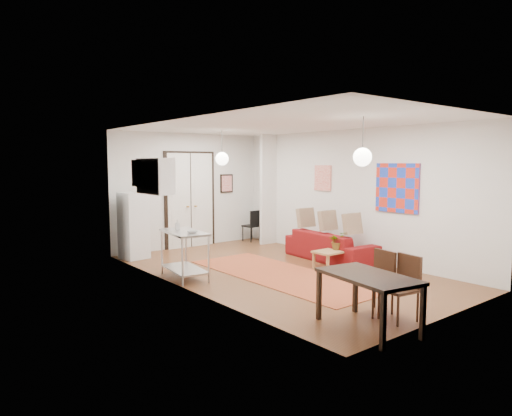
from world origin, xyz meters
TOP-DOWN VIEW (x-y plane):
  - floor at (0.00, 0.00)m, footprint 7.00×7.00m
  - ceiling at (0.00, 0.00)m, footprint 4.20×7.00m
  - wall_back at (0.00, 3.50)m, footprint 4.20×0.02m
  - wall_front at (0.00, -3.50)m, footprint 4.20×0.02m
  - wall_left at (-2.10, 0.00)m, footprint 0.02×7.00m
  - wall_right at (2.10, 0.00)m, footprint 0.02×7.00m
  - double_doors at (0.00, 3.46)m, footprint 1.44×0.06m
  - stub_partition at (1.85, 2.55)m, footprint 0.50×0.10m
  - wall_cabinet at (-1.92, 1.50)m, footprint 0.35×1.00m
  - painting_popart at (2.08, -1.25)m, footprint 0.05×1.00m
  - painting_abstract at (2.08, 0.80)m, footprint 0.05×0.50m
  - poster_back at (1.15, 3.47)m, footprint 0.40×0.03m
  - print_left at (-2.07, 2.00)m, footprint 0.03×0.44m
  - pendant_back at (0.00, 2.00)m, footprint 0.30×0.30m
  - pendant_front at (0.00, -2.00)m, footprint 0.30×0.30m
  - kilim_rug at (-0.17, -0.25)m, footprint 1.57×4.17m
  - sofa at (1.61, 0.10)m, footprint 2.25×1.03m
  - coffee_table at (1.04, -0.49)m, footprint 0.85×0.48m
  - potted_plant at (1.14, -0.49)m, footprint 0.29×0.33m
  - kitchen_counter at (-1.75, 0.71)m, footprint 0.74×1.23m
  - bowl at (-1.75, 0.41)m, footprint 0.26×0.26m
  - soap_bottle at (-1.75, 0.96)m, footprint 0.11×0.11m
  - fridge at (-1.75, 2.98)m, footprint 0.60×0.60m
  - dining_table at (-1.21, -3.10)m, footprint 0.95×1.41m
  - dining_chair_near at (-0.61, -2.66)m, footprint 0.49×0.64m
  - dining_chair_far at (-0.61, -3.06)m, footprint 0.49×0.64m
  - black_side_chair at (1.74, 3.23)m, footprint 0.42×0.42m

SIDE VIEW (x-z plane):
  - floor at x=0.00m, z-range 0.00..0.00m
  - kilim_rug at x=-0.17m, z-range 0.00..0.01m
  - sofa at x=1.61m, z-range 0.00..0.64m
  - coffee_table at x=1.04m, z-range 0.14..0.51m
  - black_side_chair at x=1.74m, z-range 0.07..0.93m
  - dining_chair_near at x=-0.61m, z-range 0.07..0.97m
  - dining_chair_far at x=-0.61m, z-range 0.07..0.97m
  - potted_plant at x=1.14m, z-range 0.38..0.74m
  - kitchen_counter at x=-1.75m, z-range 0.13..1.02m
  - dining_table at x=-1.21m, z-range 0.28..1.01m
  - fridge at x=-1.75m, z-range 0.00..1.50m
  - bowl at x=-1.75m, z-range 0.89..0.94m
  - soap_bottle at x=-1.75m, z-range 0.89..1.08m
  - double_doors at x=0.00m, z-range -0.05..2.45m
  - wall_back at x=0.00m, z-range 0.00..2.90m
  - wall_front at x=0.00m, z-range 0.00..2.90m
  - wall_left at x=-2.10m, z-range 0.00..2.90m
  - wall_right at x=2.10m, z-range 0.00..2.90m
  - stub_partition at x=1.85m, z-range 0.00..2.90m
  - poster_back at x=1.15m, z-range 1.35..1.85m
  - painting_popart at x=2.08m, z-range 1.15..2.15m
  - painting_abstract at x=2.08m, z-range 1.50..2.10m
  - wall_cabinet at x=-1.92m, z-range 1.55..2.25m
  - print_left at x=-2.07m, z-range 1.68..2.22m
  - pendant_back at x=0.00m, z-range 1.85..2.65m
  - pendant_front at x=0.00m, z-range 1.85..2.65m
  - ceiling at x=0.00m, z-range 2.89..2.91m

